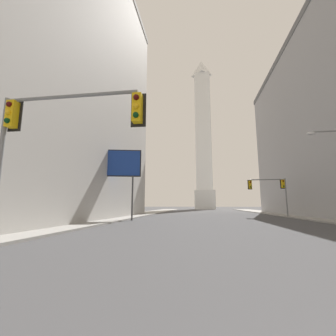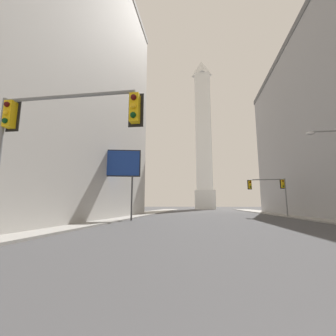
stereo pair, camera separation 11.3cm
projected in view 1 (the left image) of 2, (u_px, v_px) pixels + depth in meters
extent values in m
cube|color=gray|center=(126.00, 216.00, 31.29)|extent=(5.00, 101.45, 0.15)
cube|color=gray|center=(312.00, 218.00, 27.95)|extent=(5.00, 101.45, 0.15)
cube|color=#B2AFAA|center=(29.00, 74.00, 26.64)|extent=(19.72, 35.95, 34.01)
cube|color=silver|center=(205.00, 200.00, 83.03)|extent=(7.44, 7.44, 6.94)
cube|color=white|center=(203.00, 131.00, 87.36)|extent=(5.95, 5.95, 46.41)
pyramid|color=white|center=(201.00, 69.00, 91.65)|extent=(5.95, 5.95, 6.55)
cube|color=#E5B20F|center=(12.00, 114.00, 9.04)|extent=(0.34, 0.34, 1.10)
cube|color=black|center=(16.00, 116.00, 9.22)|extent=(0.58, 0.04, 1.32)
sphere|color=#410907|center=(9.00, 104.00, 8.91)|extent=(0.22, 0.22, 0.22)
sphere|color=yellow|center=(8.00, 112.00, 8.86)|extent=(0.22, 0.22, 0.22)
sphere|color=#073410|center=(7.00, 121.00, 8.80)|extent=(0.22, 0.22, 0.22)
cylinder|color=slate|center=(70.00, 96.00, 8.80)|extent=(5.50, 0.14, 0.14)
sphere|color=slate|center=(7.00, 101.00, 9.18)|extent=(0.18, 0.18, 0.18)
cube|color=#E5B20F|center=(137.00, 108.00, 8.31)|extent=(0.34, 0.34, 1.10)
cube|color=black|center=(139.00, 110.00, 8.48)|extent=(0.58, 0.04, 1.32)
sphere|color=#410907|center=(136.00, 97.00, 8.18)|extent=(0.22, 0.22, 0.22)
sphere|color=yellow|center=(136.00, 106.00, 8.12)|extent=(0.22, 0.22, 0.22)
sphere|color=#073410|center=(136.00, 115.00, 8.07)|extent=(0.22, 0.22, 0.22)
cylinder|color=slate|center=(286.00, 198.00, 30.30)|extent=(0.18, 0.18, 5.19)
cylinder|color=#262626|center=(288.00, 217.00, 29.89)|extent=(0.40, 0.40, 0.10)
cube|color=#E5B20F|center=(283.00, 184.00, 30.65)|extent=(0.37, 0.37, 1.10)
cube|color=black|center=(282.00, 184.00, 30.83)|extent=(0.58, 0.08, 1.32)
sphere|color=#410907|center=(283.00, 181.00, 30.52)|extent=(0.22, 0.22, 0.22)
sphere|color=yellow|center=(284.00, 184.00, 30.46)|extent=(0.22, 0.22, 0.22)
sphere|color=#073410|center=(284.00, 186.00, 30.41)|extent=(0.22, 0.22, 0.22)
cylinder|color=slate|center=(267.00, 180.00, 31.02)|extent=(4.59, 0.14, 0.14)
sphere|color=slate|center=(285.00, 179.00, 30.71)|extent=(0.18, 0.18, 0.18)
cube|color=#E5B20F|center=(250.00, 185.00, 31.23)|extent=(0.37, 0.37, 1.10)
cube|color=black|center=(250.00, 185.00, 31.41)|extent=(0.58, 0.08, 1.32)
sphere|color=#410907|center=(250.00, 182.00, 31.10)|extent=(0.22, 0.22, 0.22)
sphere|color=yellow|center=(251.00, 184.00, 31.05)|extent=(0.22, 0.22, 0.22)
sphere|color=#073410|center=(251.00, 187.00, 30.99)|extent=(0.22, 0.22, 0.22)
cylinder|color=gray|center=(332.00, 131.00, 17.03)|extent=(2.92, 0.12, 0.12)
ellipsoid|color=silver|center=(311.00, 133.00, 17.21)|extent=(0.64, 0.36, 0.26)
cylinder|color=#3F3F42|center=(99.00, 198.00, 23.88)|extent=(0.18, 0.18, 4.80)
cylinder|color=#3F3F42|center=(132.00, 198.00, 24.15)|extent=(0.18, 0.18, 4.80)
cube|color=navy|center=(117.00, 163.00, 24.63)|extent=(4.94, 1.31, 2.75)
cube|color=black|center=(117.00, 163.00, 24.63)|extent=(5.15, 1.25, 2.99)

